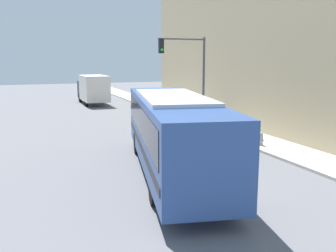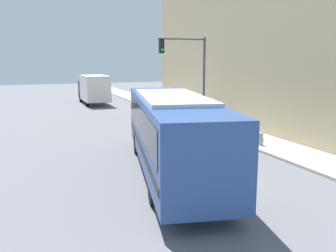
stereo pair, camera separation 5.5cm
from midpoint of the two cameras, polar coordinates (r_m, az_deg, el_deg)
The scene contains 10 objects.
ground_plane at distance 13.53m, azimuth 6.40°, elevation -9.05°, with size 120.00×120.00×0.00m, color slate.
sidewalk at distance 33.71m, azimuth -0.65°, elevation 2.68°, with size 2.53×70.00×0.13m.
building_facade at distance 28.77m, azimuth 12.99°, elevation 13.06°, with size 6.00×23.08×12.06m.
city_bus at distance 14.42m, azimuth 0.51°, elevation -0.35°, with size 4.66×11.30×3.09m.
delivery_truck at distance 38.13m, azimuth -11.42°, elevation 5.64°, with size 2.24×6.55×2.88m.
fire_hydrant at distance 19.53m, azimuth 13.90°, elevation -1.89°, with size 0.23×0.31×0.68m.
traffic_light_pole at distance 24.65m, azimuth 3.16°, elevation 9.18°, with size 3.28×0.35×5.72m.
parking_meter at distance 24.72m, azimuth 5.62°, elevation 2.22°, with size 0.14×0.14×1.37m.
pedestrian_near_corner at distance 27.23m, azimuth 4.45°, elevation 2.78°, with size 0.34×0.34×1.65m.
pedestrian_mid_block at distance 25.73m, azimuth 6.60°, elevation 2.39°, with size 0.34×0.34×1.71m.
Camera 1 is at (-6.01, -11.28, 4.43)m, focal length 40.00 mm.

